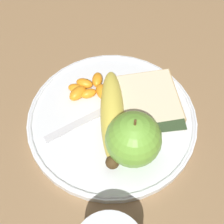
# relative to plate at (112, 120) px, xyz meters

# --- Properties ---
(ground_plane) EXTENTS (3.00, 3.00, 0.00)m
(ground_plane) POSITION_rel_plate_xyz_m (0.00, 0.00, -0.01)
(ground_plane) COLOR olive
(plate) EXTENTS (0.27, 0.27, 0.01)m
(plate) POSITION_rel_plate_xyz_m (0.00, 0.00, 0.00)
(plate) COLOR silver
(plate) RESTS_ON ground_plane
(apple) EXTENTS (0.08, 0.08, 0.09)m
(apple) POSITION_rel_plate_xyz_m (-0.02, 0.06, 0.05)
(apple) COLOR #72B23D
(apple) RESTS_ON plate
(banana) EXTENTS (0.05, 0.18, 0.04)m
(banana) POSITION_rel_plate_xyz_m (0.00, 0.01, 0.02)
(banana) COLOR #E0CC4C
(banana) RESTS_ON plate
(bread_slice) EXTENTS (0.11, 0.11, 0.02)m
(bread_slice) POSITION_rel_plate_xyz_m (-0.06, -0.02, 0.02)
(bread_slice) COLOR tan
(bread_slice) RESTS_ON plate
(fork) EXTENTS (0.18, 0.10, 0.00)m
(fork) POSITION_rel_plate_xyz_m (0.00, -0.02, 0.01)
(fork) COLOR silver
(fork) RESTS_ON plate
(jam_packet) EXTENTS (0.05, 0.04, 0.02)m
(jam_packet) POSITION_rel_plate_xyz_m (-0.08, 0.03, 0.01)
(jam_packet) COLOR white
(jam_packet) RESTS_ON plate
(orange_segment_0) EXTENTS (0.03, 0.04, 0.02)m
(orange_segment_0) POSITION_rel_plate_xyz_m (0.01, -0.05, 0.01)
(orange_segment_0) COLOR orange
(orange_segment_0) RESTS_ON plate
(orange_segment_1) EXTENTS (0.03, 0.02, 0.01)m
(orange_segment_1) POSITION_rel_plate_xyz_m (0.05, -0.06, 0.01)
(orange_segment_1) COLOR orange
(orange_segment_1) RESTS_ON plate
(orange_segment_2) EXTENTS (0.03, 0.03, 0.02)m
(orange_segment_2) POSITION_rel_plate_xyz_m (0.04, -0.07, 0.01)
(orange_segment_2) COLOR orange
(orange_segment_2) RESTS_ON plate
(orange_segment_3) EXTENTS (0.03, 0.03, 0.02)m
(orange_segment_3) POSITION_rel_plate_xyz_m (0.00, -0.02, 0.01)
(orange_segment_3) COLOR orange
(orange_segment_3) RESTS_ON plate
(orange_segment_4) EXTENTS (0.02, 0.03, 0.02)m
(orange_segment_4) POSITION_rel_plate_xyz_m (0.02, -0.08, 0.01)
(orange_segment_4) COLOR orange
(orange_segment_4) RESTS_ON plate
(orange_segment_5) EXTENTS (0.03, 0.03, 0.02)m
(orange_segment_5) POSITION_rel_plate_xyz_m (-0.01, -0.06, 0.01)
(orange_segment_5) COLOR orange
(orange_segment_5) RESTS_ON plate
(orange_segment_6) EXTENTS (0.03, 0.02, 0.01)m
(orange_segment_6) POSITION_rel_plate_xyz_m (0.03, -0.05, 0.01)
(orange_segment_6) COLOR orange
(orange_segment_6) RESTS_ON plate
(orange_segment_7) EXTENTS (0.04, 0.04, 0.02)m
(orange_segment_7) POSITION_rel_plate_xyz_m (0.05, -0.05, 0.01)
(orange_segment_7) COLOR orange
(orange_segment_7) RESTS_ON plate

